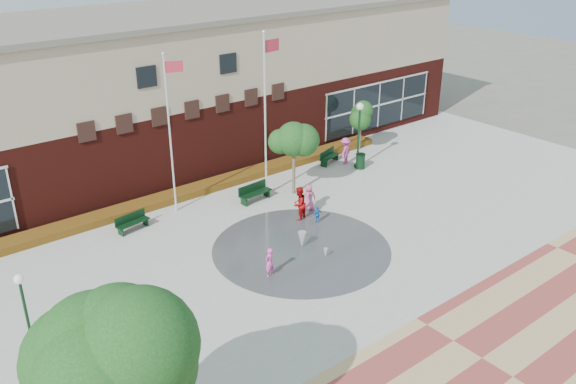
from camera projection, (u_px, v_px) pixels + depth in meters
ground at (345, 276)px, 26.56m from camera, size 120.00×120.00×0.00m
plaza_concrete at (288, 241)px, 29.39m from camera, size 46.00×18.00×0.01m
paver_band at (482, 358)px, 21.58m from camera, size 46.00×6.00×0.01m
splash_pad at (301, 249)px, 28.68m from camera, size 8.40×8.40×0.01m
library_building at (150, 90)px, 37.05m from camera, size 44.40×10.40×9.20m
flower_bed at (205, 191)px, 34.79m from camera, size 26.00×1.20×0.40m
flagpole_left at (170, 127)px, 30.49m from camera, size 0.94×0.40×8.42m
flagpole_right at (266, 107)px, 32.20m from camera, size 1.12×0.20×9.10m
lamp_left at (25, 306)px, 20.93m from camera, size 0.35×0.35×3.35m
lamp_right at (359, 128)px, 36.99m from camera, size 0.44×0.44×4.14m
bench_left at (133, 225)px, 30.26m from camera, size 1.80×0.75×0.88m
bench_mid at (255, 196)px, 33.38m from camera, size 2.02×0.71×0.99m
bench_right at (329, 159)px, 38.49m from camera, size 1.82×1.01×0.88m
trash_can at (360, 161)px, 37.61m from camera, size 0.60×0.60×0.98m
tree_big_left at (123, 364)px, 14.52m from camera, size 3.99×3.99×6.38m
tree_mid at (294, 141)px, 33.14m from camera, size 2.56×2.56×4.32m
tree_small_right at (361, 111)px, 39.86m from camera, size 2.12×2.12×3.63m
water_jet_a at (302, 248)px, 28.78m from camera, size 0.41×0.41×0.80m
water_jet_b at (325, 258)px, 27.95m from camera, size 0.20×0.20×0.46m
child_splash at (269, 262)px, 26.26m from camera, size 0.57×0.46×1.37m
adult_red at (299, 204)px, 31.10m from camera, size 1.07×0.96×1.82m
adult_pink at (309, 197)px, 32.23m from camera, size 0.85×0.79×1.46m
child_blue at (317, 215)px, 30.94m from camera, size 0.58×0.30×0.94m
person_bench at (345, 151)px, 38.18m from camera, size 1.26×0.93×1.74m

